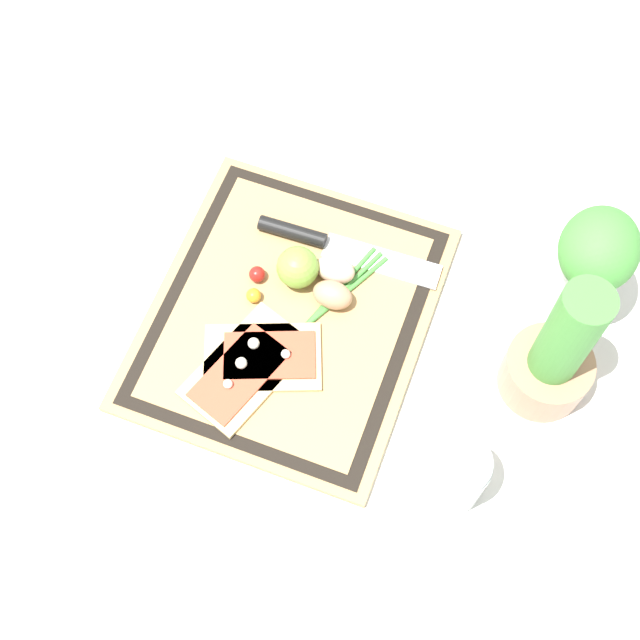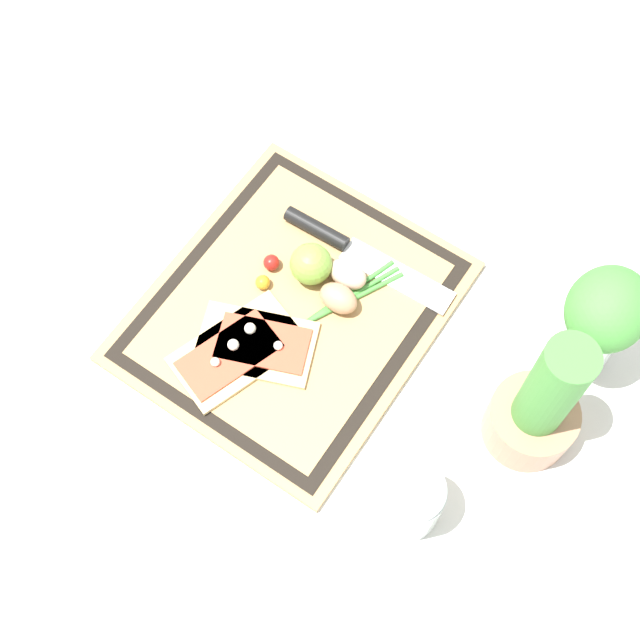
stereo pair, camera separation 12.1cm
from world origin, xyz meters
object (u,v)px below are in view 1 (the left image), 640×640
Objects in this scene: cherry_tomato_red at (257,274)px; lime at (298,267)px; pizza_slice_far at (264,357)px; egg_pink at (335,269)px; cherry_tomato_yellow at (254,295)px; egg_brown at (332,295)px; herb_pot at (555,358)px; pizza_slice_near at (245,369)px; sauce_jar at (453,475)px; herb_glass at (591,263)px; knife at (319,240)px.

lime is at bearing 111.75° from cherry_tomato_red.
cherry_tomato_red is (0.02, -0.05, -0.02)m from lime.
pizza_slice_far is at bearing 26.50° from cherry_tomato_red.
egg_pink is at bearing 163.17° from pizza_slice_far.
cherry_tomato_yellow is (0.05, -0.05, -0.02)m from lime.
pizza_slice_far is 0.13m from egg_brown.
cherry_tomato_red is 0.09× the size of herb_pot.
pizza_slice_near is at bearing -20.01° from egg_pink.
pizza_slice_far is at bearing -104.78° from sauce_jar.
cherry_tomato_yellow is 0.45m from herb_glass.
lime is at bearing -7.28° from knife.
egg_pink is (-0.04, -0.01, 0.00)m from egg_brown.
herb_glass is at bearing 122.28° from pizza_slice_far.
egg_brown is 1.00× the size of egg_pink.
egg_brown is (0.08, 0.05, 0.01)m from knife.
cherry_tomato_yellow is 0.08× the size of herb_pot.
herb_pot is at bearing 88.88° from cherry_tomato_red.
herb_pot is at bearing 106.00° from pizza_slice_far.
egg_brown is at bearing 91.41° from cherry_tomato_red.
cherry_tomato_red is (-0.11, -0.06, 0.01)m from pizza_slice_far.
cherry_tomato_yellow is at bearing -51.94° from egg_pink.
pizza_slice_near is 0.19m from egg_pink.
herb_glass is (-0.04, 0.36, 0.10)m from knife.
sauce_jar is at bearing -22.59° from herb_pot.
herb_glass reaches higher than egg_brown.
sauce_jar is (0.05, 0.30, 0.03)m from pizza_slice_near.
cherry_tomato_red is at bearing -67.79° from egg_pink.
herb_glass is at bearing 176.58° from herb_pot.
knife is 0.10m from cherry_tomato_red.
egg_pink is at bearing 128.06° from cherry_tomato_yellow.
cherry_tomato_yellow is at bearing 13.61° from cherry_tomato_red.
egg_brown and egg_pink have the same top height.
pizza_slice_far is 0.13m from lime.
pizza_slice_far is at bearing -1.72° from knife.
sauce_jar is 0.33m from herb_glass.
herb_pot is 0.13m from herb_glass.
herb_glass reaches higher than lime.
herb_glass is at bearing 123.68° from pizza_slice_near.
knife is 1.31× the size of herb_glass.
lime is at bearing -107.63° from egg_brown.
knife is at bearing 172.72° from lime.
pizza_slice_far is 3.25× the size of egg_brown.
sauce_jar is 0.54× the size of herb_glass.
egg_brown is at bearing -92.06° from herb_pot.
herb_glass reaches higher than knife.
cherry_tomato_yellow is 0.37m from sauce_jar.
herb_pot is (0.01, 0.42, 0.06)m from cherry_tomato_red.
egg_brown is 0.11m from cherry_tomato_red.
lime reaches higher than egg_brown.
egg_pink reaches higher than cherry_tomato_yellow.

